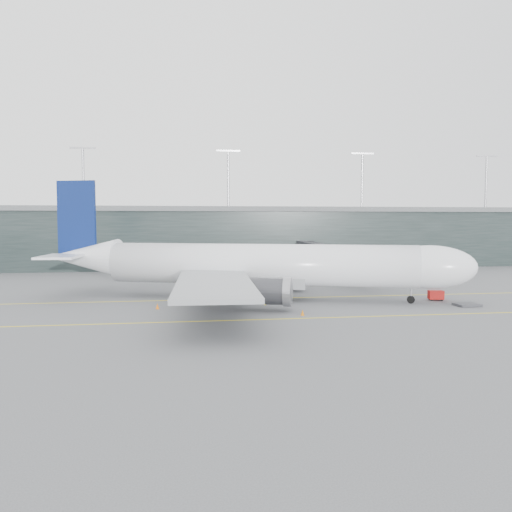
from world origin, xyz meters
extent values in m
plane|color=#515155|center=(0.00, 0.00, 0.00)|extent=(320.00, 320.00, 0.00)
cube|color=yellow|center=(0.00, -4.00, 0.01)|extent=(160.00, 0.25, 0.02)
cube|color=yellow|center=(0.00, -20.00, 0.01)|extent=(160.00, 0.25, 0.02)
cube|color=yellow|center=(5.00, 20.00, 0.01)|extent=(0.25, 60.00, 0.02)
cube|color=black|center=(0.00, 58.00, 7.00)|extent=(240.00, 35.00, 14.00)
cube|color=slate|center=(0.00, 58.00, 14.60)|extent=(240.00, 36.00, 1.20)
cylinder|color=#9E9EA3|center=(-30.00, 48.00, 22.00)|extent=(0.60, 0.60, 14.00)
cylinder|color=#9E9EA3|center=(5.00, 48.00, 22.00)|extent=(0.60, 0.60, 14.00)
cylinder|color=#9E9EA3|center=(40.00, 48.00, 22.00)|extent=(0.60, 0.60, 14.00)
cylinder|color=#9E9EA3|center=(75.00, 48.00, 22.00)|extent=(0.60, 0.60, 14.00)
cylinder|color=white|center=(5.11, -4.63, 5.22)|extent=(44.93, 20.18, 6.11)
ellipsoid|color=white|center=(28.01, -12.29, 5.22)|extent=(14.11, 9.87, 6.11)
cone|color=white|center=(-21.52, 4.29, 5.91)|extent=(12.14, 9.00, 5.87)
cube|color=gray|center=(4.18, -4.32, 2.86)|extent=(16.52, 9.68, 1.97)
cube|color=black|center=(31.56, -13.48, 6.21)|extent=(2.99, 3.49, 0.79)
cube|color=gray|center=(-2.54, -18.18, 4.24)|extent=(10.11, 28.94, 0.54)
cylinder|color=#37383C|center=(4.01, -14.13, 2.56)|extent=(7.64, 5.46, 3.45)
cube|color=gray|center=(7.16, 10.80, 4.24)|extent=(23.50, 28.58, 0.54)
cylinder|color=#37383C|center=(9.95, 3.62, 2.56)|extent=(7.64, 5.46, 3.45)
cube|color=navy|center=(-22.93, 4.76, 12.12)|extent=(6.23, 2.50, 11.83)
cube|color=white|center=(-24.18, -0.54, 6.41)|extent=(5.95, 9.18, 0.34)
cube|color=white|center=(-20.74, 9.74, 6.41)|extent=(9.42, 10.39, 0.34)
cylinder|color=black|center=(25.67, -11.51, 0.54)|extent=(1.15, 0.72, 1.08)
cylinder|color=#9E9EA3|center=(25.67, -11.51, 1.28)|extent=(0.30, 0.30, 2.56)
cylinder|color=black|center=(-0.13, -7.86, 0.64)|extent=(1.37, 0.87, 1.28)
cylinder|color=black|center=(2.87, 1.11, 0.64)|extent=(1.37, 0.87, 1.28)
cube|color=#27282C|center=(23.29, 0.55, 5.32)|extent=(3.43, 3.85, 2.98)
cube|color=#27282C|center=(23.23, 9.38, 5.32)|extent=(2.76, 13.84, 2.66)
cube|color=#27282C|center=(23.13, 23.20, 5.32)|extent=(3.02, 13.84, 2.76)
cube|color=#27282C|center=(23.04, 37.03, 5.32)|extent=(3.29, 13.85, 2.87)
cylinder|color=#9E9EA3|center=(23.23, 10.12, 2.02)|extent=(0.53, 0.53, 4.04)
cube|color=#37383C|center=(23.23, 10.12, 0.37)|extent=(2.14, 1.61, 0.74)
cylinder|color=#27282C|center=(23.29, 40.50, 5.32)|extent=(4.25, 4.25, 3.19)
cylinder|color=#27282C|center=(23.29, 40.50, 1.91)|extent=(1.91, 1.91, 3.83)
cube|color=#A60F0B|center=(30.58, -9.39, 0.81)|extent=(2.33, 1.72, 1.25)
cylinder|color=black|center=(29.74, -9.71, 0.19)|extent=(0.40, 0.22, 0.38)
cylinder|color=black|center=(31.24, -10.01, 0.19)|extent=(0.40, 0.22, 0.38)
cylinder|color=black|center=(29.92, -8.77, 0.19)|extent=(0.40, 0.22, 0.38)
cylinder|color=black|center=(31.43, -9.07, 0.19)|extent=(0.40, 0.22, 0.38)
cube|color=#3A3B40|center=(32.35, -14.66, 0.19)|extent=(3.28, 2.70, 0.31)
cube|color=#37383C|center=(-3.67, 9.13, 0.17)|extent=(2.30, 1.89, 0.22)
cube|color=#ADB2BA|center=(-3.67, 9.13, 1.16)|extent=(1.86, 1.75, 1.65)
cube|color=navy|center=(-3.67, 9.13, 2.02)|extent=(1.91, 1.81, 0.09)
cube|color=#37383C|center=(-1.89, 11.82, 0.14)|extent=(1.84, 1.49, 0.18)
cube|color=#B2B6BF|center=(-1.89, 11.82, 0.95)|extent=(1.48, 1.39, 1.35)
cube|color=navy|center=(-1.89, 11.82, 1.65)|extent=(1.52, 1.43, 0.07)
cube|color=#37383C|center=(1.59, 11.60, 0.15)|extent=(2.26, 1.92, 0.20)
cube|color=#AAAFB7|center=(1.59, 11.60, 1.07)|extent=(1.84, 1.76, 1.52)
cube|color=navy|center=(1.59, 11.60, 1.86)|extent=(1.90, 1.82, 0.08)
cone|color=red|center=(33.04, -5.08, 0.38)|extent=(0.48, 0.48, 0.77)
cone|color=orange|center=(8.33, -18.23, 0.37)|extent=(0.46, 0.46, 0.74)
cone|color=orange|center=(10.86, 10.19, 0.37)|extent=(0.46, 0.46, 0.73)
cone|color=orange|center=(-9.67, -11.02, 0.38)|extent=(0.47, 0.47, 0.75)
camera|label=1|loc=(-6.03, -77.69, 11.64)|focal=35.00mm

